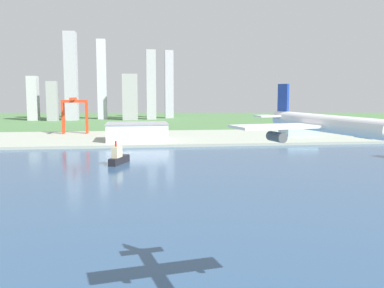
% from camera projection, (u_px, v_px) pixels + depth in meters
% --- Properties ---
extents(ground_plane, '(2400.00, 2400.00, 0.00)m').
position_uv_depth(ground_plane, '(142.00, 174.00, 253.95)').
color(ground_plane, '#497343').
extents(water_bay, '(840.00, 360.00, 0.15)m').
position_uv_depth(water_bay, '(144.00, 199.00, 194.86)').
color(water_bay, '#2D4C70').
rests_on(water_bay, ground).
extents(industrial_pier, '(840.00, 140.00, 2.50)m').
position_uv_depth(industrial_pier, '(138.00, 138.00, 440.90)').
color(industrial_pier, '#9BA393').
rests_on(industrial_pier, ground).
extents(airplane_landing, '(35.87, 38.59, 10.97)m').
position_uv_depth(airplane_landing, '(324.00, 124.00, 84.18)').
color(airplane_landing, white).
extents(tugboat_small, '(13.51, 23.96, 15.65)m').
position_uv_depth(tugboat_small, '(118.00, 158.00, 288.02)').
color(tugboat_small, black).
rests_on(tugboat_small, water_bay).
extents(port_crane_red, '(27.08, 39.81, 38.67)m').
position_uv_depth(port_crane_red, '(74.00, 107.00, 470.43)').
color(port_crane_red, red).
rests_on(port_crane_red, industrial_pier).
extents(warehouse_main, '(55.82, 41.92, 16.25)m').
position_uv_depth(warehouse_main, '(137.00, 132.00, 406.74)').
color(warehouse_main, white).
rests_on(warehouse_main, industrial_pier).
extents(warehouse_annex, '(32.54, 32.10, 11.74)m').
position_uv_depth(warehouse_annex, '(298.00, 129.00, 457.63)').
color(warehouse_annex, '#99BCD1').
rests_on(warehouse_annex, industrial_pier).
extents(distant_skyline, '(244.72, 67.49, 144.80)m').
position_uv_depth(distant_skyline, '(100.00, 86.00, 745.30)').
color(distant_skyline, '#B8B9BF').
rests_on(distant_skyline, ground).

